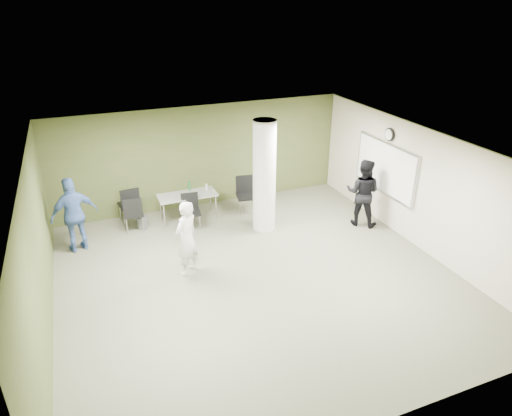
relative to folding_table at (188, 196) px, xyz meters
name	(u,v)px	position (x,y,z in m)	size (l,w,h in m)	color
floor	(257,277)	(0.65, -3.19, -0.67)	(8.00, 8.00, 0.00)	#5A5A47
ceiling	(257,150)	(0.65, -3.19, 2.13)	(8.00, 8.00, 0.00)	white
wall_back	(202,157)	(0.65, 0.81, 0.73)	(8.00, 0.02, 2.80)	#444F25
wall_left	(38,257)	(-3.35, -3.19, 0.73)	(0.02, 8.00, 2.80)	#444F25
wall_right_cream	(419,188)	(4.65, -3.19, 0.73)	(0.02, 8.00, 2.80)	beige
column	(264,177)	(1.65, -1.19, 0.73)	(0.56, 0.56, 2.80)	silver
whiteboard	(385,168)	(4.57, -1.99, 0.83)	(0.05, 2.30, 1.30)	silver
wall_clock	(389,135)	(4.57, -1.99, 1.68)	(0.06, 0.32, 0.32)	black
folding_table	(188,196)	(0.00, 0.00, 0.00)	(1.51, 0.66, 0.97)	gray
wastebasket	(142,222)	(-1.23, -0.05, -0.51)	(0.27, 0.27, 0.31)	#4C4C4C
chair_back_left	(133,212)	(-1.43, -0.18, -0.12)	(0.50, 0.50, 0.94)	black
chair_back_right	(130,203)	(-1.44, 0.33, -0.08)	(0.55, 0.55, 1.00)	black
chair_table_left	(191,208)	(-0.05, -0.45, -0.15)	(0.50, 0.50, 0.90)	black
chair_table_right	(246,192)	(1.56, -0.11, -0.08)	(0.57, 0.57, 1.00)	black
woman_white	(187,239)	(-0.64, -2.50, 0.16)	(0.61, 0.40, 1.66)	silver
man_black	(363,193)	(4.05, -1.91, 0.21)	(0.85, 0.66, 1.75)	black
man_blue	(74,215)	(-2.75, -0.59, 0.22)	(1.05, 0.44, 1.79)	#405F9F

